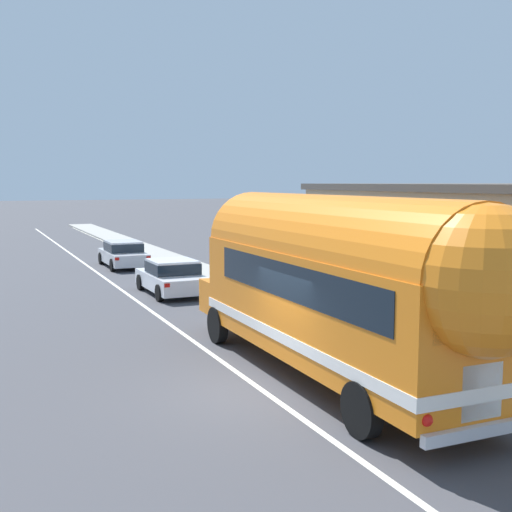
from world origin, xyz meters
The scene contains 6 objects.
ground_plane centered at (0.00, 0.00, 0.00)m, with size 300.00×300.00×0.00m, color #424247.
lane_markings centered at (1.58, 12.00, 0.00)m, with size 3.55×80.00×0.01m.
sidewalk_slab centered at (4.54, 10.00, 0.07)m, with size 2.24×90.00×0.15m, color #9E9B93.
painted_bus centered at (1.70, -0.26, 2.30)m, with size 2.65×11.75×4.12m.
car_lead centered at (1.64, 12.33, 0.73)m, with size 2.05×4.27×1.37m.
car_second centered at (1.64, 21.21, 0.74)m, with size 1.92×4.52×1.37m.
Camera 1 is at (-5.48, -11.96, 4.40)m, focal length 45.16 mm.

